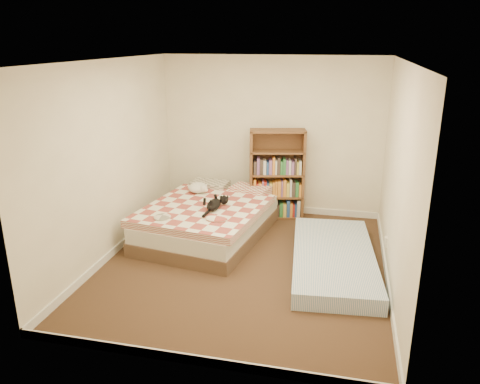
% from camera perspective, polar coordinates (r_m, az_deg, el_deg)
% --- Properties ---
extents(room, '(3.51, 4.01, 2.51)m').
position_cam_1_polar(room, '(5.59, 0.55, 2.28)').
color(room, '#402C1B').
rests_on(room, ground).
extents(bed, '(1.79, 2.30, 0.56)m').
position_cam_1_polar(bed, '(6.78, -3.76, -3.26)').
color(bed, brown).
rests_on(bed, room).
extents(bookshelf, '(0.91, 0.47, 1.42)m').
position_cam_1_polar(bookshelf, '(7.40, 4.50, 0.86)').
color(bookshelf, '#50361B').
rests_on(bookshelf, room).
extents(floor_mattress, '(1.19, 2.28, 0.20)m').
position_cam_1_polar(floor_mattress, '(6.05, 11.31, -7.97)').
color(floor_mattress, '#779EC7').
rests_on(floor_mattress, room).
extents(black_cat, '(0.33, 0.66, 0.15)m').
position_cam_1_polar(black_cat, '(6.44, -3.11, -1.43)').
color(black_cat, black).
rests_on(black_cat, bed).
extents(white_dog, '(0.35, 0.37, 0.15)m').
position_cam_1_polar(white_dog, '(7.11, -5.11, 0.52)').
color(white_dog, white).
rests_on(white_dog, bed).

